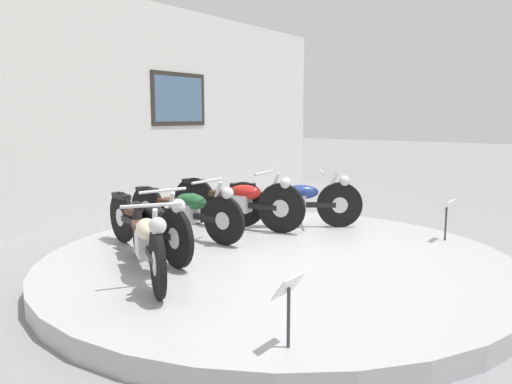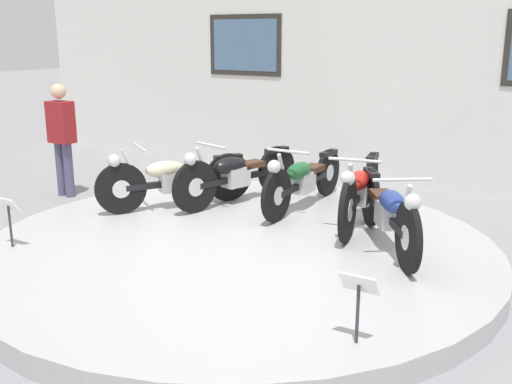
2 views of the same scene
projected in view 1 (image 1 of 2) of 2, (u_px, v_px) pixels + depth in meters
ground_plane at (277, 272)px, 5.61m from camera, size 60.00×60.00×0.00m
display_platform at (277, 264)px, 5.60m from camera, size 5.19×5.19×0.20m
back_wall at (63, 107)px, 7.67m from camera, size 14.00×0.22×3.74m
motorcycle_cream at (147, 239)px, 4.82m from camera, size 1.12×1.66×0.78m
motorcycle_black at (148, 221)px, 5.57m from camera, size 0.66×1.92×0.79m
motorcycle_green at (186, 209)px, 6.35m from camera, size 0.54×1.95×0.78m
motorcycle_red at (239, 200)px, 6.87m from camera, size 0.57×1.99×0.81m
motorcycle_blue at (294, 200)px, 6.96m from camera, size 1.18×1.66×0.79m
info_placard_front_left at (289, 295)px, 3.31m from camera, size 0.26×0.11×0.51m
info_placard_front_centre at (446, 212)px, 6.20m from camera, size 0.26×0.11×0.51m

